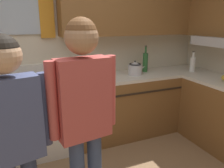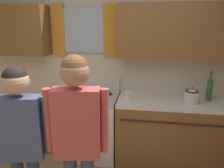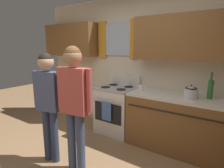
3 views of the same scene
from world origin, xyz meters
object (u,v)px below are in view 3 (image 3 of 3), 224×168
(stovetop_kettle, at_px, (191,92))
(adult_left, at_px, (48,95))
(adult_in_plaid, at_px, (74,96))
(stove_oven, at_px, (117,109))
(mug_ceramic_white, at_px, (141,88))
(bottle_wine_green, at_px, (210,89))

(stovetop_kettle, relative_size, adult_left, 0.17)
(adult_in_plaid, bearing_deg, stovetop_kettle, 48.85)
(stove_oven, relative_size, adult_in_plaid, 0.66)
(mug_ceramic_white, distance_m, adult_in_plaid, 1.37)
(bottle_wine_green, distance_m, adult_left, 2.34)
(adult_in_plaid, bearing_deg, bottle_wine_green, 45.87)
(adult_in_plaid, bearing_deg, stove_oven, 98.74)
(bottle_wine_green, relative_size, mug_ceramic_white, 3.14)
(bottle_wine_green, height_order, adult_in_plaid, adult_in_plaid)
(stove_oven, bearing_deg, adult_in_plaid, -81.26)
(mug_ceramic_white, relative_size, adult_in_plaid, 0.08)
(stovetop_kettle, bearing_deg, adult_in_plaid, -131.15)
(bottle_wine_green, bearing_deg, stovetop_kettle, -153.36)
(mug_ceramic_white, bearing_deg, stove_oven, -178.42)
(stove_oven, xyz_separation_m, adult_left, (-0.27, -1.36, 0.53))
(stovetop_kettle, xyz_separation_m, adult_in_plaid, (-1.12, -1.29, 0.06))
(mug_ceramic_white, bearing_deg, adult_left, -119.18)
(bottle_wine_green, height_order, stovetop_kettle, bottle_wine_green)
(stove_oven, relative_size, mug_ceramic_white, 8.76)
(adult_left, bearing_deg, bottle_wine_green, 38.14)
(stovetop_kettle, height_order, adult_left, adult_left)
(mug_ceramic_white, relative_size, stovetop_kettle, 0.46)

